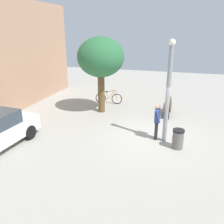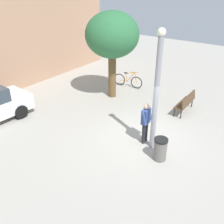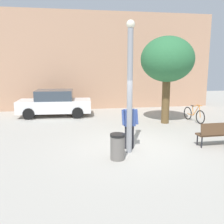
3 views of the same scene
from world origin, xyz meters
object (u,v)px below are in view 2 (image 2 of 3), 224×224
object	(u,v)px
lamppost	(157,89)
person_by_lamppost	(146,121)
plaza_tree	(112,36)
bicycle_orange	(128,81)
trash_bin	(160,149)
park_bench	(186,102)

from	to	relation	value
lamppost	person_by_lamppost	bearing A→B (deg)	75.18
plaza_tree	bicycle_orange	bearing A→B (deg)	1.40
lamppost	bicycle_orange	bearing A→B (deg)	41.67
lamppost	trash_bin	world-z (taller)	lamppost
person_by_lamppost	bicycle_orange	distance (m)	5.79
bicycle_orange	trash_bin	distance (m)	6.87
lamppost	park_bench	bearing A→B (deg)	1.18
park_bench	trash_bin	bearing A→B (deg)	-170.56
lamppost	bicycle_orange	size ratio (longest dim) A/B	2.46
trash_bin	plaza_tree	bearing A→B (deg)	53.27
lamppost	trash_bin	xyz separation A→B (m)	(-0.53, -0.59, -1.94)
person_by_lamppost	trash_bin	world-z (taller)	person_by_lamppost
park_bench	trash_bin	distance (m)	4.04
lamppost	plaza_tree	size ratio (longest dim) A/B	1.00
trash_bin	person_by_lamppost	bearing A→B (deg)	57.26
trash_bin	bicycle_orange	bearing A→B (deg)	42.44
park_bench	trash_bin	size ratio (longest dim) A/B	1.90
plaza_tree	bicycle_orange	xyz separation A→B (m)	(1.64, 0.04, -2.85)
person_by_lamppost	bicycle_orange	xyz separation A→B (m)	(4.45, 3.66, -0.58)
person_by_lamppost	plaza_tree	world-z (taller)	plaza_tree
lamppost	plaza_tree	distance (m)	5.03
bicycle_orange	trash_bin	world-z (taller)	bicycle_orange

